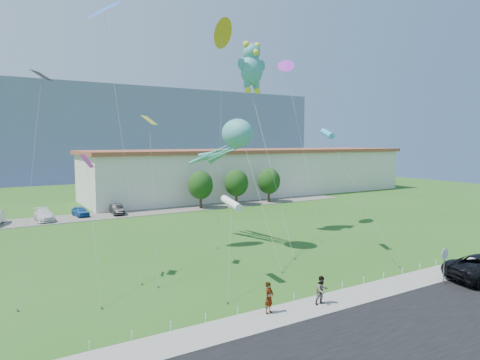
% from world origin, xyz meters
% --- Properties ---
extents(ground, '(160.00, 160.00, 0.00)m').
position_xyz_m(ground, '(0.00, 0.00, 0.00)').
color(ground, '#285618').
rests_on(ground, ground).
extents(road, '(80.00, 8.00, 0.06)m').
position_xyz_m(road, '(0.00, -8.00, 0.03)').
color(road, black).
rests_on(road, ground).
extents(sidewalk, '(80.00, 2.50, 0.10)m').
position_xyz_m(sidewalk, '(0.00, -2.75, 0.05)').
color(sidewalk, gray).
rests_on(sidewalk, ground).
extents(parking_strip, '(70.00, 6.00, 0.06)m').
position_xyz_m(parking_strip, '(0.00, 35.00, 0.03)').
color(parking_strip, '#59544C').
rests_on(parking_strip, ground).
extents(hill_ridge, '(160.00, 50.00, 25.00)m').
position_xyz_m(hill_ridge, '(0.00, 120.00, 12.50)').
color(hill_ridge, slate).
rests_on(hill_ridge, ground).
extents(warehouse, '(61.00, 15.00, 8.20)m').
position_xyz_m(warehouse, '(26.00, 44.00, 4.12)').
color(warehouse, beige).
rests_on(warehouse, ground).
extents(stop_sign, '(0.80, 0.07, 2.50)m').
position_xyz_m(stop_sign, '(9.50, -4.21, 1.87)').
color(stop_sign, slate).
rests_on(stop_sign, ground).
extents(rope_fence, '(26.05, 0.05, 0.50)m').
position_xyz_m(rope_fence, '(0.00, -1.30, 0.25)').
color(rope_fence, white).
rests_on(rope_fence, ground).
extents(tree_near, '(3.60, 3.60, 5.47)m').
position_xyz_m(tree_near, '(10.00, 34.00, 3.39)').
color(tree_near, '#3F2B19').
rests_on(tree_near, ground).
extents(tree_mid, '(3.60, 3.60, 5.47)m').
position_xyz_m(tree_mid, '(16.00, 34.00, 3.39)').
color(tree_mid, '#3F2B19').
rests_on(tree_mid, ground).
extents(tree_far, '(3.60, 3.60, 5.47)m').
position_xyz_m(tree_far, '(22.00, 34.00, 3.39)').
color(tree_far, '#3F2B19').
rests_on(tree_far, ground).
extents(pedestrian_left, '(0.75, 0.63, 1.76)m').
position_xyz_m(pedestrian_left, '(-3.53, -2.22, 0.98)').
color(pedestrian_left, gray).
rests_on(pedestrian_left, sidewalk).
extents(pedestrian_right, '(0.85, 0.68, 1.69)m').
position_xyz_m(pedestrian_right, '(-0.13, -2.77, 0.94)').
color(pedestrian_right, gray).
rests_on(pedestrian_right, sidewalk).
extents(parked_car_white, '(2.06, 4.84, 1.39)m').
position_xyz_m(parked_car_white, '(-10.61, 34.95, 0.76)').
color(parked_car_white, white).
rests_on(parked_car_white, parking_strip).
extents(parked_car_blue, '(1.90, 3.81, 1.25)m').
position_xyz_m(parked_car_blue, '(-6.20, 35.96, 0.68)').
color(parked_car_blue, '#1B5298').
rests_on(parked_car_blue, parking_strip).
extents(parked_car_black, '(1.74, 4.02, 1.29)m').
position_xyz_m(parked_car_black, '(-1.77, 34.97, 0.70)').
color(parked_car_black, black).
rests_on(parked_car_black, parking_strip).
extents(octopus_kite, '(2.51, 13.86, 11.60)m').
position_xyz_m(octopus_kite, '(2.33, 12.14, 9.62)').
color(octopus_kite, teal).
rests_on(octopus_kite, ground).
extents(teddy_bear_kite, '(4.23, 11.56, 19.73)m').
position_xyz_m(teddy_bear_kite, '(7.26, 16.30, 17.28)').
color(teddy_bear_kite, teal).
rests_on(teddy_bear_kite, ground).
extents(small_kite_black, '(2.95, 5.01, 14.37)m').
position_xyz_m(small_kite_black, '(-13.51, 9.32, 12.21)').
color(small_kite_black, black).
rests_on(small_kite_black, ground).
extents(small_kite_purple, '(2.59, 8.73, 18.66)m').
position_xyz_m(small_kite_purple, '(12.35, 17.04, 17.52)').
color(small_kite_purple, purple).
rests_on(small_kite_purple, ground).
extents(small_kite_cyan, '(1.83, 7.75, 10.74)m').
position_xyz_m(small_kite_cyan, '(8.58, 6.32, 10.21)').
color(small_kite_cyan, '#32A4E2').
rests_on(small_kite_cyan, ground).
extents(small_kite_blue, '(1.80, 9.88, 21.07)m').
position_xyz_m(small_kite_blue, '(-7.69, 15.14, 19.81)').
color(small_kite_blue, blue).
rests_on(small_kite_blue, ground).
extents(small_kite_orange, '(3.85, 4.82, 20.84)m').
position_xyz_m(small_kite_orange, '(3.86, 16.27, 19.62)').
color(small_kite_orange, gold).
rests_on(small_kite_orange, ground).
extents(small_kite_white, '(2.46, 4.44, 5.94)m').
position_xyz_m(small_kite_white, '(-2.58, 3.59, 5.47)').
color(small_kite_white, white).
rests_on(small_kite_white, ground).
extents(small_kite_yellow, '(1.81, 4.96, 11.62)m').
position_xyz_m(small_kite_yellow, '(-6.26, 8.93, 9.94)').
color(small_kite_yellow, gold).
rests_on(small_kite_yellow, ground).
extents(small_kite_pink, '(1.30, 6.27, 8.75)m').
position_xyz_m(small_kite_pink, '(-10.78, 8.47, 7.48)').
color(small_kite_pink, '#CD2D82').
rests_on(small_kite_pink, ground).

